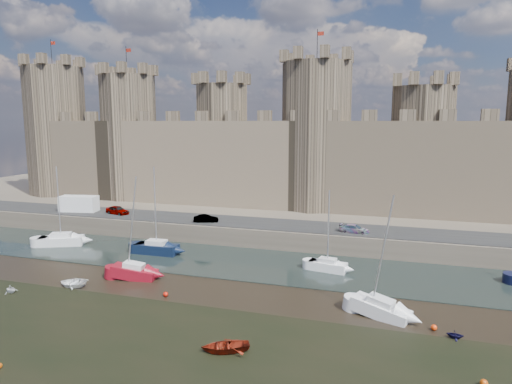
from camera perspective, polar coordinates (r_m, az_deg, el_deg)
ground at (r=33.18m, az=-12.37°, el=-21.15°), size 160.00×160.00×0.00m
water_channel at (r=53.53m, az=0.52°, el=-9.02°), size 160.00×12.00×0.08m
quay at (r=87.39m, az=7.33°, el=-1.24°), size 160.00×60.00×2.50m
road at (r=62.17m, az=3.18°, el=-4.09°), size 160.00×7.00×0.10m
castle at (r=74.53m, az=5.39°, el=5.13°), size 108.50×11.00×29.00m
car_0 at (r=71.88m, az=-16.93°, el=-2.19°), size 4.23×2.61×1.34m
car_1 at (r=63.77m, az=-6.27°, el=-3.33°), size 3.60×2.17×1.12m
car_2 at (r=58.91m, az=12.19°, el=-4.53°), size 3.85×1.94×1.07m
van at (r=75.89m, az=-21.26°, el=-1.40°), size 6.02×3.25×2.49m
sailboat_0 at (r=66.42m, az=-23.18°, el=-5.50°), size 6.04×4.36×10.55m
sailboat_1 at (r=58.67m, az=-12.32°, el=-6.80°), size 5.48×2.24×10.89m
sailboat_2 at (r=51.65m, az=8.93°, el=-8.98°), size 4.39×2.29×9.02m
sailboat_4 at (r=50.44m, az=-14.98°, el=-9.57°), size 4.91×2.54×10.95m
sailboat_5 at (r=41.34m, az=15.30°, el=-13.82°), size 5.26×3.46×10.58m
dinghy_3 at (r=50.96m, az=-28.32°, el=-10.65°), size 1.73×1.59×0.77m
dinghy_4 at (r=34.84m, az=-3.88°, el=-18.72°), size 4.24×3.76×0.73m
dinghy_6 at (r=50.21m, az=-21.97°, el=-10.57°), size 3.43×2.64×0.66m
dinghy_7 at (r=39.55m, az=23.63°, el=-16.02°), size 1.26×1.09×0.66m
buoy_1 at (r=45.10m, az=-11.23°, el=-12.43°), size 0.47×0.47×0.47m
buoy_3 at (r=40.37m, az=21.36°, el=-15.50°), size 0.49×0.49×0.49m
buoy_5 at (r=34.11m, az=26.60°, el=-20.57°), size 0.49×0.49×0.49m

